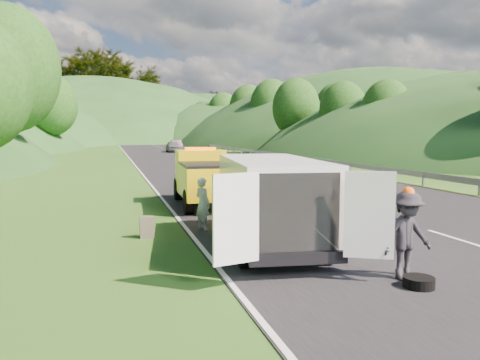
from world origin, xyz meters
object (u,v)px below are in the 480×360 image
object	(u,v)px
tow_truck	(204,178)
woman	(203,230)
spare_tire	(418,288)
worker	(405,280)
suitcase	(147,227)
white_van	(269,197)
passing_suv	(301,185)
child	(278,237)

from	to	relation	value
tow_truck	woman	distance (m)	4.79
tow_truck	spare_tire	distance (m)	11.05
worker	suitcase	world-z (taller)	worker
white_van	worker	world-z (taller)	white_van
passing_suv	white_van	bearing A→B (deg)	-114.52
tow_truck	white_van	xyz separation A→B (m)	(0.29, -6.97, 0.16)
woman	suitcase	distance (m)	1.84
child	white_van	bearing A→B (deg)	-112.78
white_van	spare_tire	xyz separation A→B (m)	(1.65, -3.85, -1.28)
tow_truck	suitcase	xyz separation A→B (m)	(-2.67, -5.18, -0.82)
white_van	child	xyz separation A→B (m)	(0.58, 0.92, -1.28)
tow_truck	child	xyz separation A→B (m)	(0.87, -6.05, -1.12)
white_van	worker	distance (m)	3.98
suitcase	spare_tire	xyz separation A→B (m)	(4.61, -5.64, -0.30)
tow_truck	spare_tire	xyz separation A→B (m)	(1.94, -10.82, -1.12)
child	suitcase	bearing A→B (deg)	175.48
spare_tire	suitcase	bearing A→B (deg)	129.25
white_van	woman	world-z (taller)	white_van
white_van	spare_tire	world-z (taller)	white_van
child	worker	size ratio (longest dim) A/B	0.59
tow_truck	passing_suv	size ratio (longest dim) A/B	1.13
woman	suitcase	bearing A→B (deg)	81.30
white_van	suitcase	world-z (taller)	white_van
tow_truck	woman	size ratio (longest dim) A/B	3.47
tow_truck	woman	bearing A→B (deg)	-99.56
child	spare_tire	bearing A→B (deg)	-68.05
child	suitcase	distance (m)	3.66
tow_truck	woman	world-z (taller)	tow_truck
child	spare_tire	distance (m)	4.88
woman	child	bearing A→B (deg)	-157.94
woman	child	world-z (taller)	woman
spare_tire	child	bearing A→B (deg)	102.62
white_van	spare_tire	bearing A→B (deg)	-59.42
tow_truck	spare_tire	world-z (taller)	tow_truck
tow_truck	suitcase	size ratio (longest dim) A/B	8.88
suitcase	passing_suv	xyz separation A→B (m)	(9.19, 10.61, -0.30)
spare_tire	woman	bearing A→B (deg)	114.87
passing_suv	tow_truck	bearing A→B (deg)	-138.05
woman	spare_tire	size ratio (longest dim) A/B	2.64
tow_truck	spare_tire	bearing A→B (deg)	-77.42
passing_suv	suitcase	bearing A→B (deg)	-128.76
tow_truck	worker	world-z (taller)	tow_truck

